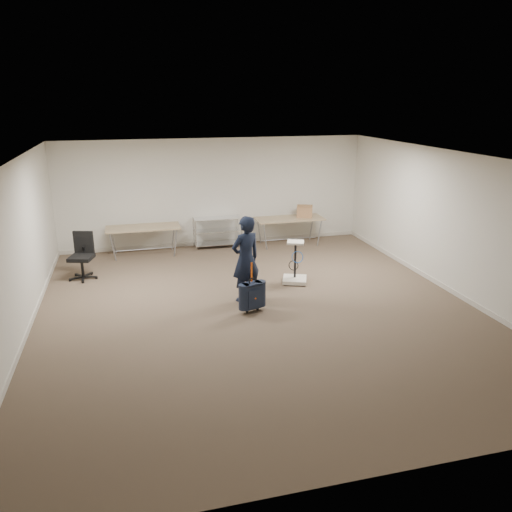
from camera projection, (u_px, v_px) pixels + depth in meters
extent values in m
plane|color=#47392B|center=(258.00, 309.00, 9.34)|extent=(9.00, 9.00, 0.00)
plane|color=beige|center=(214.00, 193.00, 13.06)|extent=(8.00, 0.00, 8.00)
plane|color=beige|center=(377.00, 359.00, 4.76)|extent=(8.00, 0.00, 8.00)
plane|color=beige|center=(16.00, 254.00, 7.96)|extent=(0.00, 9.00, 9.00)
plane|color=beige|center=(453.00, 223.00, 9.86)|extent=(0.00, 9.00, 9.00)
plane|color=white|center=(258.00, 158.00, 8.48)|extent=(8.00, 8.00, 0.00)
cube|color=beige|center=(216.00, 242.00, 13.46)|extent=(8.00, 0.02, 0.10)
cube|color=beige|center=(28.00, 330.00, 8.37)|extent=(0.02, 9.00, 0.10)
cube|color=beige|center=(445.00, 287.00, 10.27)|extent=(0.02, 9.00, 0.10)
cube|color=#8B7555|center=(143.00, 228.00, 12.31)|extent=(1.80, 0.75, 0.03)
cylinder|color=#919499|center=(145.00, 249.00, 12.48)|extent=(1.50, 0.02, 0.02)
cylinder|color=#919499|center=(113.00, 247.00, 11.97)|extent=(0.13, 0.04, 0.69)
cylinder|color=#919499|center=(176.00, 243.00, 12.32)|extent=(0.13, 0.04, 0.69)
cylinder|color=#919499|center=(113.00, 241.00, 12.52)|extent=(0.13, 0.04, 0.69)
cylinder|color=#919499|center=(173.00, 237.00, 12.88)|extent=(0.13, 0.04, 0.69)
cube|color=#8B7555|center=(289.00, 219.00, 13.22)|extent=(1.80, 0.75, 0.03)
cylinder|color=#919499|center=(289.00, 239.00, 13.39)|extent=(1.50, 0.02, 0.02)
cylinder|color=#919499|center=(265.00, 237.00, 12.87)|extent=(0.13, 0.04, 0.69)
cylinder|color=#919499|center=(319.00, 233.00, 13.23)|extent=(0.13, 0.04, 0.69)
cylinder|color=#919499|center=(259.00, 231.00, 13.42)|extent=(0.13, 0.04, 0.69)
cylinder|color=#919499|center=(312.00, 227.00, 13.78)|extent=(0.13, 0.04, 0.69)
cylinder|color=silver|center=(196.00, 236.00, 12.74)|extent=(0.02, 0.02, 0.80)
cylinder|color=silver|center=(242.00, 233.00, 13.02)|extent=(0.02, 0.02, 0.80)
cylinder|color=silver|center=(193.00, 232.00, 13.15)|extent=(0.02, 0.02, 0.80)
cylinder|color=silver|center=(238.00, 229.00, 13.44)|extent=(0.02, 0.02, 0.80)
cube|color=silver|center=(218.00, 243.00, 13.18)|extent=(1.20, 0.45, 0.02)
cube|color=silver|center=(217.00, 230.00, 13.07)|extent=(1.20, 0.45, 0.02)
cube|color=silver|center=(217.00, 218.00, 12.97)|extent=(1.20, 0.45, 0.01)
imported|color=black|center=(246.00, 259.00, 9.50)|extent=(0.72, 0.60, 1.68)
cube|color=#161932|center=(252.00, 295.00, 9.11)|extent=(0.39, 0.30, 0.48)
cube|color=black|center=(252.00, 308.00, 9.20)|extent=(0.34, 0.23, 0.03)
cylinder|color=black|center=(247.00, 311.00, 9.15)|extent=(0.04, 0.07, 0.06)
cylinder|color=black|center=(257.00, 309.00, 9.26)|extent=(0.04, 0.07, 0.06)
torus|color=black|center=(252.00, 281.00, 9.03)|extent=(0.15, 0.06, 0.15)
cube|color=#FF600D|center=(252.00, 272.00, 8.99)|extent=(0.03, 0.01, 0.37)
cylinder|color=black|center=(83.00, 277.00, 10.88)|extent=(0.61, 0.61, 0.09)
cylinder|color=black|center=(82.00, 268.00, 10.81)|extent=(0.06, 0.06, 0.41)
cube|color=black|center=(81.00, 258.00, 10.75)|extent=(0.59, 0.59, 0.08)
cube|color=black|center=(84.00, 242.00, 10.87)|extent=(0.43, 0.18, 0.49)
cube|color=beige|center=(295.00, 280.00, 10.66)|extent=(0.64, 0.64, 0.08)
cylinder|color=black|center=(289.00, 285.00, 10.45)|extent=(0.06, 0.06, 0.04)
cylinder|color=black|center=(294.00, 260.00, 10.58)|extent=(0.05, 0.05, 0.79)
cube|color=beige|center=(296.00, 242.00, 10.41)|extent=(0.43, 0.40, 0.04)
torus|color=blue|center=(299.00, 257.00, 10.44)|extent=(0.27, 0.19, 0.24)
cube|color=#A5744D|center=(305.00, 211.00, 13.28)|extent=(0.49, 0.43, 0.31)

